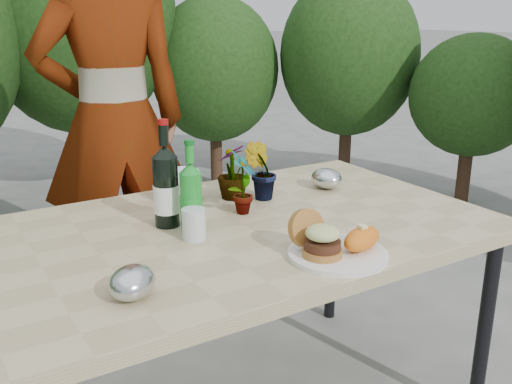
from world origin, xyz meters
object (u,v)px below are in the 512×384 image
wine_bottle (166,188)px  patio_table (243,241)px  person (114,122)px  dinner_plate (338,254)px

wine_bottle → patio_table: bearing=-50.3°
patio_table → wine_bottle: 0.30m
patio_table → person: size_ratio=0.86×
patio_table → dinner_plate: (0.10, -0.36, 0.06)m
dinner_plate → person: person is taller
wine_bottle → person: person is taller
dinner_plate → person: 1.38m
patio_table → person: bearing=95.2°
patio_table → dinner_plate: size_ratio=5.71×
wine_bottle → person: size_ratio=0.18×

